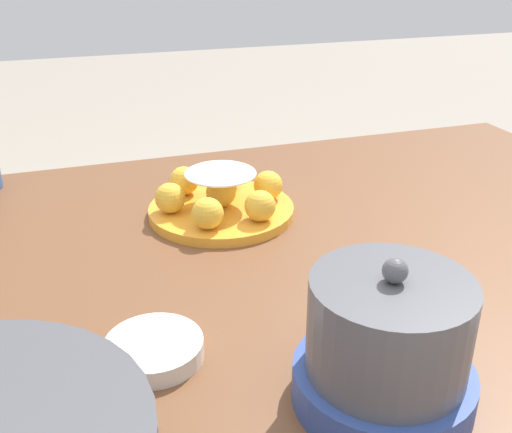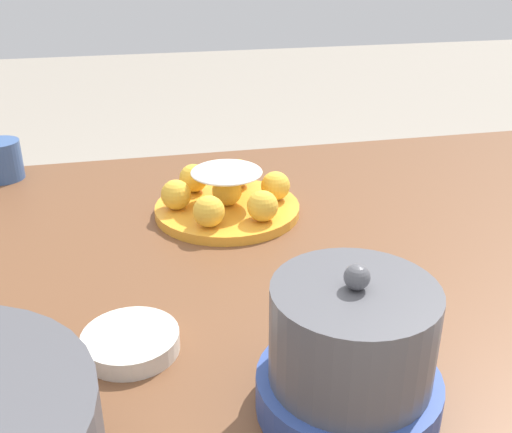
{
  "view_description": "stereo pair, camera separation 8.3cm",
  "coord_description": "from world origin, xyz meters",
  "px_view_note": "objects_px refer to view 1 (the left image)",
  "views": [
    {
      "loc": [
        0.28,
        0.67,
        1.16
      ],
      "look_at": [
        0.03,
        -0.11,
        0.77
      ],
      "focal_mm": 42.0,
      "sensor_mm": 36.0,
      "label": 1
    },
    {
      "loc": [
        0.2,
        0.69,
        1.16
      ],
      "look_at": [
        0.03,
        -0.11,
        0.77
      ],
      "focal_mm": 42.0,
      "sensor_mm": 36.0,
      "label": 2
    }
  ],
  "objects_px": {
    "sauce_bowl": "(154,348)",
    "warming_pot": "(386,347)",
    "dining_table": "(296,319)",
    "cake_plate": "(221,198)"
  },
  "relations": [
    {
      "from": "cake_plate",
      "to": "sauce_bowl",
      "type": "height_order",
      "value": "cake_plate"
    },
    {
      "from": "cake_plate",
      "to": "warming_pot",
      "type": "relative_size",
      "value": 1.34
    },
    {
      "from": "cake_plate",
      "to": "warming_pot",
      "type": "xyz_separation_m",
      "value": [
        -0.04,
        0.48,
        0.04
      ]
    },
    {
      "from": "sauce_bowl",
      "to": "warming_pot",
      "type": "relative_size",
      "value": 0.61
    },
    {
      "from": "sauce_bowl",
      "to": "warming_pot",
      "type": "distance_m",
      "value": 0.25
    },
    {
      "from": "sauce_bowl",
      "to": "dining_table",
      "type": "bearing_deg",
      "value": -150.36
    },
    {
      "from": "dining_table",
      "to": "cake_plate",
      "type": "xyz_separation_m",
      "value": [
        0.05,
        -0.21,
        0.11
      ]
    },
    {
      "from": "sauce_bowl",
      "to": "warming_pot",
      "type": "bearing_deg",
      "value": 146.12
    },
    {
      "from": "dining_table",
      "to": "sauce_bowl",
      "type": "height_order",
      "value": "sauce_bowl"
    },
    {
      "from": "cake_plate",
      "to": "warming_pot",
      "type": "distance_m",
      "value": 0.48
    }
  ]
}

